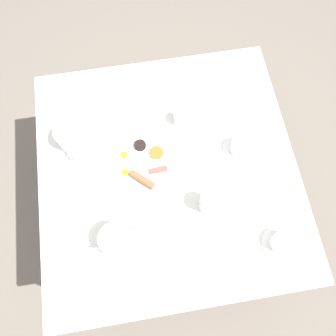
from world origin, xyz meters
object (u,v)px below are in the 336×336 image
at_px(teacup_with_saucer_right, 240,147).
at_px(knife_by_plate, 115,95).
at_px(teapot_far, 117,240).
at_px(breakfast_plate, 141,164).
at_px(spoon_for_tea, 182,231).
at_px(napkin_folded, 243,103).
at_px(teacup_with_saucer_left, 281,242).
at_px(creamer_jug, 181,117).
at_px(water_glass_tall, 209,203).
at_px(teapot_near, 71,136).
at_px(fork_by_plate, 226,257).

xyz_separation_m(teacup_with_saucer_right, knife_by_plate, (-0.50, 0.36, -0.03)).
relative_size(teapot_far, knife_by_plate, 1.24).
bearing_deg(teacup_with_saucer_right, breakfast_plate, 179.94).
relative_size(breakfast_plate, teapot_far, 1.44).
xyz_separation_m(teapot_far, teacup_with_saucer_right, (0.56, 0.31, -0.02)).
height_order(breakfast_plate, spoon_for_tea, breakfast_plate).
bearing_deg(knife_by_plate, napkin_folded, -13.93).
height_order(teacup_with_saucer_left, creamer_jug, same).
bearing_deg(water_glass_tall, napkin_folded, 59.78).
xyz_separation_m(teapot_near, teacup_with_saucer_left, (0.77, -0.57, -0.02)).
distance_m(creamer_jug, knife_by_plate, 0.33).
bearing_deg(breakfast_plate, teacup_with_saucer_left, -40.21).
xyz_separation_m(teapot_near, water_glass_tall, (0.52, -0.38, -0.00)).
relative_size(fork_by_plate, knife_by_plate, 0.84).
bearing_deg(teapot_near, water_glass_tall, -129.60).
relative_size(napkin_folded, fork_by_plate, 1.16).
height_order(teapot_near, fork_by_plate, teapot_near).
relative_size(breakfast_plate, creamer_jug, 3.56).
bearing_deg(breakfast_plate, creamer_jug, 41.62).
bearing_deg(breakfast_plate, teapot_near, 150.45).
distance_m(teapot_near, napkin_folded, 0.78).
height_order(creamer_jug, knife_by_plate, creamer_jug).
distance_m(breakfast_plate, knife_by_plate, 0.37).
distance_m(teacup_with_saucer_right, spoon_for_tea, 0.43).
distance_m(teacup_with_saucer_right, fork_by_plate, 0.46).
bearing_deg(napkin_folded, spoon_for_tea, -125.63).
bearing_deg(teapot_far, spoon_for_tea, 165.20).
bearing_deg(teapot_far, fork_by_plate, 147.80).
distance_m(teacup_with_saucer_left, napkin_folded, 0.64).
bearing_deg(creamer_jug, teacup_with_saucer_right, -38.42).
bearing_deg(teapot_near, napkin_folded, -88.93).
relative_size(teapot_far, spoon_for_tea, 1.43).
distance_m(teapot_near, teacup_with_saucer_right, 0.72).
xyz_separation_m(knife_by_plate, spoon_for_tea, (0.20, -0.67, 0.00)).
height_order(teacup_with_saucer_right, spoon_for_tea, teacup_with_saucer_right).
distance_m(fork_by_plate, spoon_for_tea, 0.20).
height_order(breakfast_plate, knife_by_plate, breakfast_plate).
bearing_deg(teacup_with_saucer_left, teapot_near, 143.29).
bearing_deg(knife_by_plate, fork_by_plate, -66.34).
bearing_deg(knife_by_plate, creamer_jug, -33.21).
bearing_deg(creamer_jug, breakfast_plate, -138.38).
xyz_separation_m(breakfast_plate, spoon_for_tea, (0.12, -0.31, -0.01)).
height_order(breakfast_plate, teapot_near, teapot_near).
bearing_deg(breakfast_plate, water_glass_tall, -42.26).
bearing_deg(water_glass_tall, teacup_with_saucer_left, -38.07).
height_order(teacup_with_saucer_left, knife_by_plate, teacup_with_saucer_left).
distance_m(teapot_far, water_glass_tall, 0.39).
bearing_deg(knife_by_plate, teapot_near, -134.33).
relative_size(teacup_with_saucer_left, fork_by_plate, 0.98).
bearing_deg(teapot_far, water_glass_tall, 177.87).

